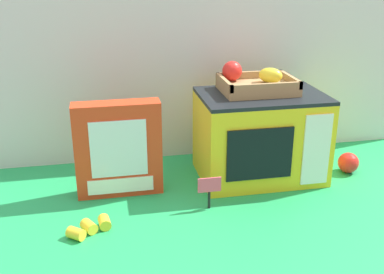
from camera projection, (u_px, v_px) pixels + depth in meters
name	position (u px, v px, depth m)	size (l,w,h in m)	color
ground_plane	(220.00, 179.00, 1.58)	(1.70, 1.70, 0.00)	#219E54
display_back_panel	(204.00, 74.00, 1.70)	(1.61, 0.03, 0.61)	silver
toy_microwave	(260.00, 136.00, 1.56)	(0.40, 0.28, 0.29)	yellow
food_groups_crate	(255.00, 83.00, 1.53)	(0.24, 0.19, 0.09)	#A37F51
cookie_set_box	(118.00, 149.00, 1.44)	(0.26, 0.07, 0.30)	red
price_sign	(209.00, 188.00, 1.37)	(0.07, 0.01, 0.10)	black
loose_toy_banana	(90.00, 227.00, 1.26)	(0.12, 0.09, 0.03)	yellow
loose_toy_apple	(348.00, 163.00, 1.62)	(0.07, 0.07, 0.07)	red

